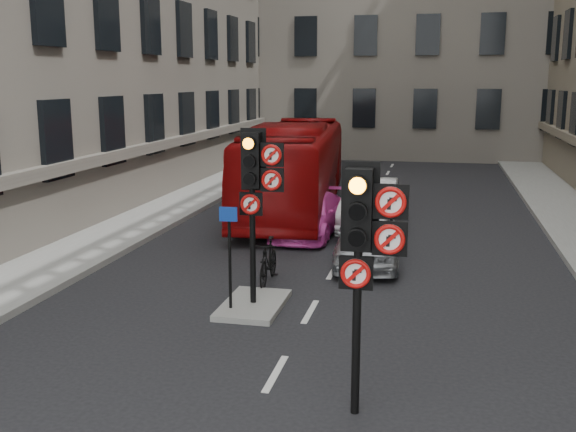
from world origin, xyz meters
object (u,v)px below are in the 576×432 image
at_px(motorcycle, 268,261).
at_px(car_pink, 309,215).
at_px(bus_red, 295,168).
at_px(car_silver, 367,237).
at_px(info_sign, 229,243).
at_px(signal_far, 256,179).
at_px(signal_near, 365,236).
at_px(motorcyclist, 381,221).
at_px(car_white, 370,204).

bearing_deg(motorcycle, car_pink, 87.82).
bearing_deg(bus_red, motorcycle, -86.96).
xyz_separation_m(car_silver, motorcycle, (-2.03, -2.28, -0.16)).
relative_size(car_silver, motorcycle, 2.29).
bearing_deg(info_sign, motorcycle, 79.57).
height_order(car_pink, bus_red, bus_red).
bearing_deg(signal_far, signal_near, -56.98).
xyz_separation_m(car_silver, motorcyclist, (0.26, 0.85, 0.25)).
bearing_deg(motorcyclist, bus_red, -46.71).
xyz_separation_m(car_white, motorcyclist, (0.61, -3.25, 0.17)).
bearing_deg(car_silver, motorcyclist, 68.38).
distance_m(signal_far, bus_red, 10.39).
distance_m(car_pink, bus_red, 3.74).
relative_size(signal_far, car_silver, 0.89).
height_order(car_silver, motorcycle, car_silver).
bearing_deg(bus_red, info_sign, -89.84).
bearing_deg(motorcycle, signal_near, -66.33).
distance_m(signal_far, motorcycle, 2.78).
height_order(bus_red, motorcycle, bus_red).
bearing_deg(car_silver, car_white, 90.46).
distance_m(car_silver, motorcyclist, 0.92).
relative_size(car_white, motorcycle, 2.66).
relative_size(signal_near, motorcyclist, 1.92).
relative_size(motorcyclist, info_sign, 0.89).
distance_m(car_silver, motorcycle, 3.06).
relative_size(bus_red, info_sign, 5.43).
bearing_deg(motorcyclist, signal_far, 76.94).
bearing_deg(car_silver, info_sign, -121.39).
height_order(car_pink, info_sign, info_sign).
relative_size(signal_far, bus_red, 0.32).
xyz_separation_m(signal_near, motorcycle, (-2.80, 5.72, -2.06)).
xyz_separation_m(signal_far, motorcycle, (-0.20, 1.72, -2.18)).
bearing_deg(car_white, car_pink, -144.15).
relative_size(car_pink, motorcyclist, 2.27).
height_order(motorcyclist, info_sign, info_sign).
xyz_separation_m(signal_near, car_pink, (-2.82, 10.81, -1.97)).
xyz_separation_m(signal_near, bus_red, (-3.99, 14.23, -1.01)).
bearing_deg(car_pink, signal_far, -85.86).
height_order(signal_near, bus_red, signal_near).
bearing_deg(car_pink, car_white, 39.38).
height_order(signal_near, motorcyclist, signal_near).
distance_m(signal_near, info_sign, 4.80).
xyz_separation_m(signal_near, signal_far, (-2.60, 4.00, 0.12)).
xyz_separation_m(car_pink, motorcycle, (0.02, -5.09, -0.09)).
distance_m(motorcyclist, info_sign, 5.90).
bearing_deg(signal_near, bus_red, 105.65).
relative_size(bus_red, motorcycle, 6.48).
relative_size(car_white, motorcyclist, 2.49).
xyz_separation_m(car_white, car_pink, (-1.71, -1.29, -0.15)).
xyz_separation_m(signal_near, info_sign, (-3.04, 3.55, -1.12)).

